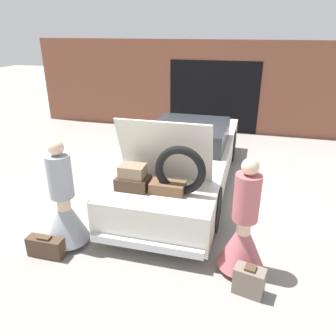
% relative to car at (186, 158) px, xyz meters
% --- Properties ---
extents(ground_plane, '(40.00, 40.00, 0.00)m').
position_rel_car_xyz_m(ground_plane, '(-0.00, 0.01, -0.59)').
color(ground_plane, gray).
extents(garage_wall_back, '(12.00, 0.14, 2.80)m').
position_rel_car_xyz_m(garage_wall_back, '(-0.00, 4.16, 0.81)').
color(garage_wall_back, brown).
rests_on(garage_wall_back, ground_plane).
extents(car, '(1.81, 5.36, 1.86)m').
position_rel_car_xyz_m(car, '(0.00, 0.00, 0.00)').
color(car, silver).
rests_on(car, ground_plane).
extents(person_left, '(0.67, 0.67, 1.70)m').
position_rel_car_xyz_m(person_left, '(-1.32, -2.55, 0.02)').
color(person_left, beige).
rests_on(person_left, ground_plane).
extents(person_right, '(0.64, 0.64, 1.67)m').
position_rel_car_xyz_m(person_right, '(1.31, -2.47, 0.01)').
color(person_right, beige).
rests_on(person_right, ground_plane).
extents(suitcase_beside_left_person, '(0.55, 0.19, 0.34)m').
position_rel_car_xyz_m(suitcase_beside_left_person, '(-1.46, -2.92, -0.43)').
color(suitcase_beside_left_person, '#473323').
rests_on(suitcase_beside_left_person, ground_plane).
extents(suitcase_beside_right_person, '(0.41, 0.29, 0.40)m').
position_rel_car_xyz_m(suitcase_beside_right_person, '(1.45, -2.90, -0.40)').
color(suitcase_beside_right_person, '#75665B').
rests_on(suitcase_beside_right_person, ground_plane).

